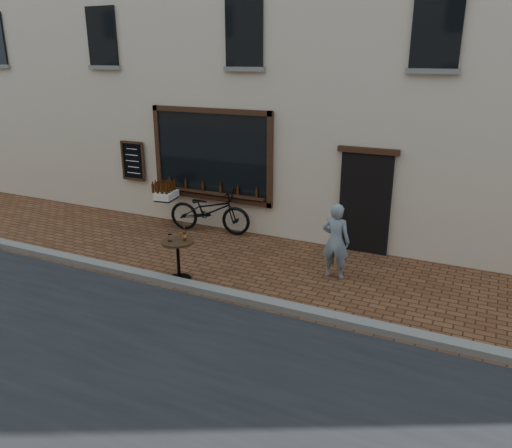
% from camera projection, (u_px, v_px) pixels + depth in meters
% --- Properties ---
extents(ground, '(90.00, 90.00, 0.00)m').
position_uv_depth(ground, '(208.00, 298.00, 8.94)').
color(ground, '#522D1A').
rests_on(ground, ground).
extents(kerb, '(90.00, 0.25, 0.12)m').
position_uv_depth(kerb, '(213.00, 291.00, 9.09)').
color(kerb, slate).
rests_on(kerb, ground).
extents(shop_building, '(28.00, 6.20, 10.00)m').
position_uv_depth(shop_building, '(332.00, 21.00, 12.89)').
color(shop_building, beige).
rests_on(shop_building, ground).
extents(cargo_bicycle, '(2.50, 1.02, 1.17)m').
position_uv_depth(cargo_bicycle, '(208.00, 210.00, 12.17)').
color(cargo_bicycle, black).
rests_on(cargo_bicycle, ground).
extents(bistro_table, '(0.63, 0.63, 1.08)m').
position_uv_depth(bistro_table, '(178.00, 252.00, 9.51)').
color(bistro_table, black).
rests_on(bistro_table, ground).
extents(pedestrian, '(0.56, 0.37, 1.51)m').
position_uv_depth(pedestrian, '(336.00, 241.00, 9.57)').
color(pedestrian, slate).
rests_on(pedestrian, ground).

